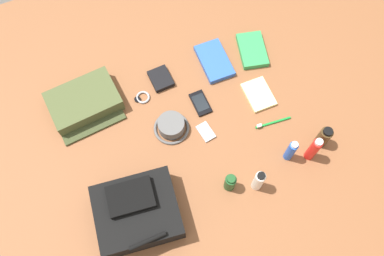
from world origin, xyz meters
TOP-DOWN VIEW (x-y plane):
  - ground_plane at (0.00, 0.00)m, footprint 2.64×2.02m
  - backpack at (0.33, 0.24)m, footprint 0.34×0.31m
  - toiletry_pouch at (0.38, -0.30)m, footprint 0.31×0.26m
  - bucket_hat at (0.07, -0.05)m, footprint 0.15×0.15m
  - cologne_bottle at (-0.48, 0.26)m, footprint 0.05×0.05m
  - sunscreen_spray at (-0.40, 0.30)m, footprint 0.04×0.04m
  - deodorant_spray at (-0.32, 0.26)m, footprint 0.04×0.04m
  - toothpaste_tube at (-0.14, 0.32)m, footprint 0.04×0.04m
  - shampoo_bottle at (-0.04, 0.28)m, footprint 0.04×0.04m
  - paperback_novel at (-0.42, -0.26)m, footprint 0.16×0.21m
  - travel_guidebook at (-0.23, -0.28)m, footprint 0.13×0.21m
  - cell_phone at (-0.09, -0.11)m, footprint 0.06×0.12m
  - media_player at (-0.05, 0.03)m, footprint 0.06×0.09m
  - wristwatch at (0.14, -0.24)m, footprint 0.07×0.06m
  - toothbrush at (-0.33, 0.10)m, footprint 0.16×0.03m
  - wallet at (0.03, -0.29)m, footprint 0.09×0.11m
  - notepad at (-0.34, -0.04)m, footprint 0.11×0.15m

SIDE VIEW (x-z plane):
  - ground_plane at x=0.00m, z-range -0.02..0.00m
  - media_player at x=-0.05m, z-range 0.00..0.01m
  - wristwatch at x=0.14m, z-range 0.00..0.01m
  - cell_phone at x=-0.09m, z-range 0.00..0.01m
  - toothbrush at x=-0.33m, z-range 0.00..0.02m
  - notepad at x=-0.34m, z-range 0.00..0.02m
  - travel_guidebook at x=-0.23m, z-range 0.00..0.03m
  - wallet at x=0.03m, z-range 0.00..0.02m
  - paperback_novel at x=-0.42m, z-range 0.00..0.03m
  - bucket_hat at x=0.07m, z-range 0.00..0.06m
  - toiletry_pouch at x=0.38m, z-range 0.00..0.07m
  - shampoo_bottle at x=-0.04m, z-range 0.00..0.11m
  - cologne_bottle at x=-0.48m, z-range 0.00..0.12m
  - backpack at x=0.33m, z-range -0.01..0.14m
  - deodorant_spray at x=-0.32m, z-range 0.00..0.14m
  - toothpaste_tube at x=-0.14m, z-range 0.00..0.14m
  - sunscreen_spray at x=-0.40m, z-range 0.00..0.16m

